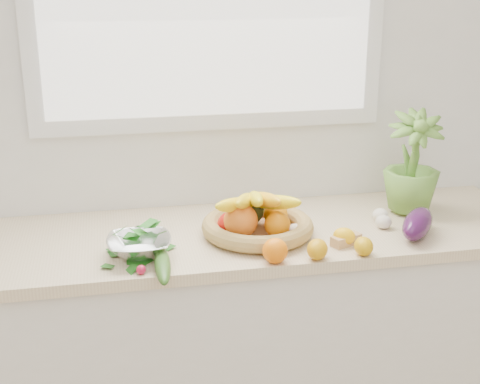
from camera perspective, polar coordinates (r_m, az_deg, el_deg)
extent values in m
cube|color=white|center=(2.49, -2.63, 8.83)|extent=(4.50, 0.02, 2.70)
cube|color=silver|center=(2.54, -1.23, -13.28)|extent=(2.20, 0.58, 0.86)
cube|color=beige|center=(2.33, -1.30, -3.88)|extent=(2.24, 0.62, 0.04)
sphere|color=orange|center=(2.08, 3.02, -5.03)|extent=(0.09, 0.09, 0.08)
ellipsoid|color=#D0980B|center=(2.17, 10.51, -4.58)|extent=(0.07, 0.08, 0.06)
ellipsoid|color=orange|center=(2.12, 6.62, -4.88)|extent=(0.09, 0.10, 0.07)
ellipsoid|color=#F7B50D|center=(2.24, 8.87, -3.76)|extent=(0.09, 0.09, 0.06)
sphere|color=red|center=(2.28, -0.89, -2.77)|extent=(0.09, 0.09, 0.09)
cube|color=tan|center=(2.24, 9.04, -4.06)|extent=(0.11, 0.08, 0.03)
ellipsoid|color=white|center=(2.46, 11.89, -1.93)|extent=(0.07, 0.07, 0.05)
ellipsoid|color=beige|center=(2.40, 12.15, -2.51)|extent=(0.06, 0.06, 0.05)
ellipsoid|color=white|center=(2.29, 4.73, -3.25)|extent=(0.06, 0.06, 0.04)
ellipsoid|color=#370F3A|center=(2.35, 14.91, -2.62)|extent=(0.22, 0.24, 0.09)
ellipsoid|color=#2A5218|center=(2.03, -6.63, -6.20)|extent=(0.06, 0.26, 0.05)
sphere|color=#CB1941|center=(2.04, -8.44, -6.57)|extent=(0.04, 0.04, 0.03)
imported|color=#609436|center=(2.53, 14.51, 2.55)|extent=(0.24, 0.24, 0.37)
cylinder|color=tan|center=(2.30, 1.50, -3.55)|extent=(0.36, 0.36, 0.01)
torus|color=tan|center=(2.29, 1.51, -2.92)|extent=(0.43, 0.43, 0.06)
sphere|color=orange|center=(2.23, 0.06, -2.45)|extent=(0.13, 0.13, 0.12)
sphere|color=orange|center=(2.24, 3.20, -2.78)|extent=(0.10, 0.10, 0.09)
sphere|color=orange|center=(2.34, 3.06, -1.91)|extent=(0.09, 0.09, 0.08)
ellipsoid|color=#223115|center=(2.34, 0.90, -1.46)|extent=(0.10, 0.10, 0.12)
ellipsoid|color=yellow|center=(2.23, -0.28, -1.10)|extent=(0.21, 0.21, 0.11)
ellipsoid|color=yellow|center=(2.24, 0.51, -0.74)|extent=(0.15, 0.25, 0.11)
ellipsoid|color=yellow|center=(2.24, 1.34, -0.59)|extent=(0.07, 0.26, 0.11)
ellipsoid|color=yellow|center=(2.25, 2.10, -0.64)|extent=(0.09, 0.26, 0.11)
ellipsoid|color=yellow|center=(2.26, 2.96, -0.88)|extent=(0.17, 0.24, 0.11)
cylinder|color=silver|center=(2.15, -8.56, -5.30)|extent=(0.08, 0.08, 0.02)
imported|color=white|center=(2.14, -8.60, -4.52)|extent=(0.21, 0.21, 0.05)
ellipsoid|color=#195C17|center=(2.12, -8.65, -3.49)|extent=(0.16, 0.16, 0.06)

